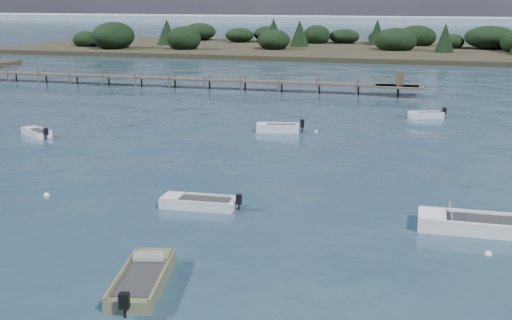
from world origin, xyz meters
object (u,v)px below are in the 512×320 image
(dinghy_mid_grey, at_px, (199,204))
(jetty, at_px, (172,79))
(tender_far_grey_b, at_px, (426,116))
(dinghy_mid_white_b, at_px, (475,227))
(dinghy_near_olive, at_px, (143,281))
(tender_far_grey, at_px, (37,134))
(tender_far_white, at_px, (278,129))

(dinghy_mid_grey, relative_size, jetty, 0.06)
(tender_far_grey_b, height_order, dinghy_mid_white_b, dinghy_mid_white_b)
(dinghy_mid_grey, bearing_deg, dinghy_near_olive, -83.15)
(dinghy_near_olive, relative_size, jetty, 0.08)
(tender_far_grey, bearing_deg, tender_far_white, 19.60)
(dinghy_mid_white_b, height_order, jetty, jetty)
(dinghy_mid_white_b, bearing_deg, tender_far_grey, 157.79)
(tender_far_white, xyz_separation_m, dinghy_mid_grey, (0.32, -18.94, -0.04))
(tender_far_grey, distance_m, dinghy_mid_white_b, 33.38)
(tender_far_grey, xyz_separation_m, dinghy_mid_grey, (17.67, -12.76, -0.01))
(jetty, bearing_deg, tender_far_white, -50.45)
(tender_far_grey, bearing_deg, dinghy_mid_grey, -35.83)
(dinghy_mid_white_b, xyz_separation_m, dinghy_mid_grey, (-13.23, -0.14, -0.04))
(tender_far_grey, xyz_separation_m, dinghy_mid_white_b, (30.90, -12.62, 0.03))
(tender_far_grey, distance_m, jetty, 27.42)
(dinghy_near_olive, xyz_separation_m, tender_far_grey, (-18.75, 21.73, -0.01))
(tender_far_white, height_order, tender_far_grey_b, tender_far_white)
(dinghy_near_olive, bearing_deg, dinghy_mid_white_b, 36.86)
(tender_far_grey_b, distance_m, dinghy_mid_grey, 29.92)
(dinghy_mid_white_b, relative_size, jetty, 0.09)
(dinghy_near_olive, xyz_separation_m, tender_far_grey_b, (9.69, 36.88, 0.00))
(dinghy_near_olive, xyz_separation_m, dinghy_mid_white_b, (12.16, 9.11, 0.03))
(tender_far_white, height_order, dinghy_mid_white_b, dinghy_mid_white_b)
(tender_far_grey_b, bearing_deg, dinghy_mid_white_b, -84.93)
(dinghy_mid_white_b, xyz_separation_m, jetty, (-31.08, 40.02, 0.81))
(dinghy_mid_grey, xyz_separation_m, jetty, (-17.84, 40.16, 0.84))
(tender_far_grey_b, bearing_deg, dinghy_mid_grey, -111.10)
(dinghy_near_olive, xyz_separation_m, dinghy_mid_grey, (-1.08, 8.97, -0.01))
(dinghy_near_olive, distance_m, jetty, 52.66)
(tender_far_white, height_order, jetty, jetty)
(dinghy_mid_white_b, distance_m, jetty, 50.68)
(tender_far_grey, xyz_separation_m, tender_far_grey_b, (28.44, 15.15, 0.01))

